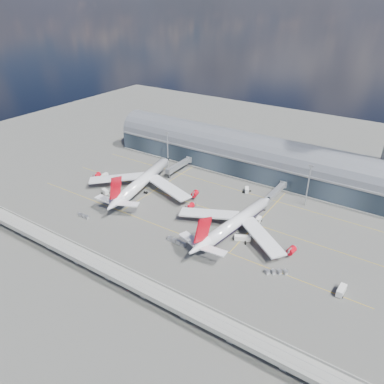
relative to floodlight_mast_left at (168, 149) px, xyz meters
The scene contains 19 objects.
ground 75.57m from the floodlight_mast_left, 47.73° to the right, with size 500.00×500.00×0.00m, color #474744.
taxi_lines 61.38m from the floodlight_mast_left, 33.34° to the right, with size 200.00×80.12×0.01m.
terminal 55.08m from the floodlight_mast_left, 24.69° to the left, with size 200.00×30.00×28.00m.
guideway 121.12m from the floodlight_mast_left, 65.56° to the right, with size 220.00×8.50×7.20m.
floodlight_mast_left is the anchor object (origin of this frame).
floodlight_mast_right 100.00m from the floodlight_mast_left, ahead, with size 3.00×0.70×25.70m.
airliner_left 41.08m from the floodlight_mast_left, 76.92° to the right, with size 72.13×75.97×23.30m.
airliner_right 93.20m from the floodlight_mast_left, 31.74° to the right, with size 66.49×69.54×22.07m.
jet_bridge_left 14.91m from the floodlight_mast_left, ahead, with size 4.40×28.00×7.25m.
jet_bridge_right 83.22m from the floodlight_mast_left, ahead, with size 4.40×32.00×7.25m.
service_truck_0 47.99m from the floodlight_mast_left, 122.06° to the right, with size 2.73×7.04×2.88m.
service_truck_1 56.61m from the floodlight_mast_left, 97.83° to the right, with size 5.48×3.66×2.92m.
service_truck_2 101.21m from the floodlight_mast_left, 31.49° to the right, with size 8.21×5.70×2.91m.
service_truck_3 151.21m from the floodlight_mast_left, 25.00° to the right, with size 3.02×6.81×3.24m.
service_truck_4 91.77m from the floodlight_mast_left, 20.65° to the right, with size 2.80×4.93×2.73m.
service_truck_5 65.72m from the floodlight_mast_left, ahead, with size 4.79×6.33×2.88m.
cargo_train_0 82.43m from the floodlight_mast_left, 88.40° to the right, with size 7.93×1.92×1.76m.
cargo_train_1 94.52m from the floodlight_mast_left, 50.67° to the right, with size 11.23×2.27×1.86m.
cargo_train_2 128.69m from the floodlight_mast_left, 31.30° to the right, with size 9.81×6.81×1.74m.
Camera 1 is at (99.94, -139.83, 109.76)m, focal length 35.00 mm.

